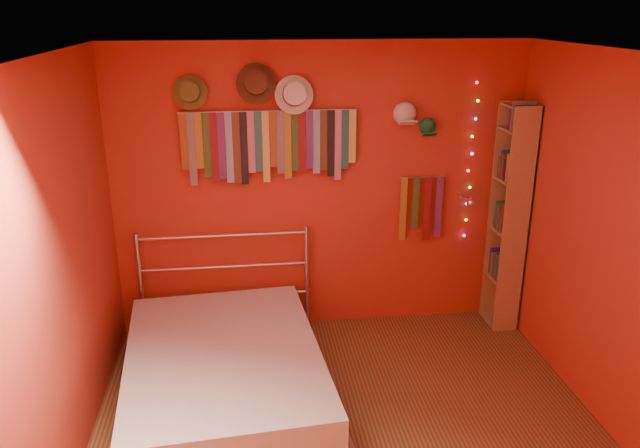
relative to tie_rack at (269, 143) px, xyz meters
name	(u,v)px	position (x,y,z in m)	size (l,w,h in m)	color
ground	(354,446)	(0.44, -1.68, -1.70)	(3.50, 3.50, 0.00)	#57321D
back_wall	(321,191)	(0.44, 0.07, -0.45)	(3.50, 0.02, 2.50)	maroon
right_wall	(632,259)	(2.19, -1.68, -0.45)	(0.02, 3.50, 2.50)	maroon
left_wall	(51,289)	(-1.31, -1.68, -0.45)	(0.02, 3.50, 2.50)	maroon
ceiling	(362,57)	(0.44, -1.68, 0.80)	(3.50, 3.50, 0.02)	white
tie_rack	(269,143)	(0.00, 0.00, 0.00)	(1.45, 0.03, 0.60)	silver
small_tie_rack	(421,205)	(1.32, 0.00, -0.59)	(0.40, 0.03, 0.58)	silver
fedora_olive	(190,92)	(-0.60, -0.03, 0.42)	(0.27, 0.15, 0.26)	brown
fedora_brown	(256,83)	(-0.09, -0.03, 0.48)	(0.32, 0.17, 0.31)	#4D2E1B
fedora_white	(294,94)	(0.21, -0.03, 0.39)	(0.31, 0.17, 0.31)	silver
cap_white	(405,114)	(1.13, 0.01, 0.21)	(0.19, 0.23, 0.19)	silver
cap_green	(427,127)	(1.33, 0.01, 0.10)	(0.16, 0.20, 0.16)	#187033
fairy_lights	(471,162)	(1.74, 0.03, -0.22)	(0.06, 0.02, 1.38)	#FF3333
reading_lamp	(469,202)	(1.68, -0.17, -0.52)	(0.07, 0.31, 0.09)	silver
bookshelf	(513,217)	(2.09, -0.15, -0.68)	(0.25, 0.34, 2.00)	olive
bed	(224,373)	(-0.41, -1.05, -1.47)	(1.62, 2.06, 0.97)	silver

